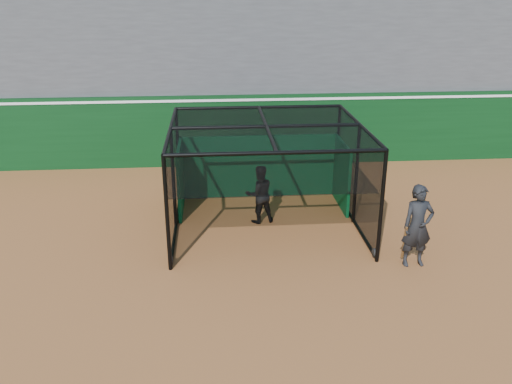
{
  "coord_description": "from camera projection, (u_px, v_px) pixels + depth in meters",
  "views": [
    {
      "loc": [
        -0.52,
        -10.11,
        6.12
      ],
      "look_at": [
        0.45,
        2.0,
        1.4
      ],
      "focal_mm": 38.0,
      "sensor_mm": 36.0,
      "label": 1
    }
  ],
  "objects": [
    {
      "name": "batting_cage",
      "position": [
        266.0,
        177.0,
        14.15
      ],
      "size": [
        4.9,
        4.6,
        2.72
      ],
      "color": "black",
      "rests_on": "ground"
    },
    {
      "name": "batter",
      "position": [
        259.0,
        194.0,
        14.54
      ],
      "size": [
        0.89,
        0.76,
        1.6
      ],
      "primitive_type": "imported",
      "rotation": [
        0.0,
        0.0,
        3.36
      ],
      "color": "black",
      "rests_on": "ground"
    },
    {
      "name": "outfield_wall",
      "position": [
        229.0,
        129.0,
        19.08
      ],
      "size": [
        50.0,
        0.5,
        2.5
      ],
      "color": "black",
      "rests_on": "ground"
    },
    {
      "name": "grandstand",
      "position": [
        224.0,
        26.0,
        21.43
      ],
      "size": [
        50.0,
        7.85,
        8.95
      ],
      "color": "#4C4C4F",
      "rests_on": "ground"
    },
    {
      "name": "ground",
      "position": [
        243.0,
        287.0,
        11.65
      ],
      "size": [
        120.0,
        120.0,
        0.0
      ],
      "primitive_type": "plane",
      "color": "#94572B",
      "rests_on": "ground"
    },
    {
      "name": "on_deck_player",
      "position": [
        418.0,
        226.0,
        12.22
      ],
      "size": [
        0.73,
        0.5,
        1.95
      ],
      "color": "black",
      "rests_on": "ground"
    }
  ]
}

